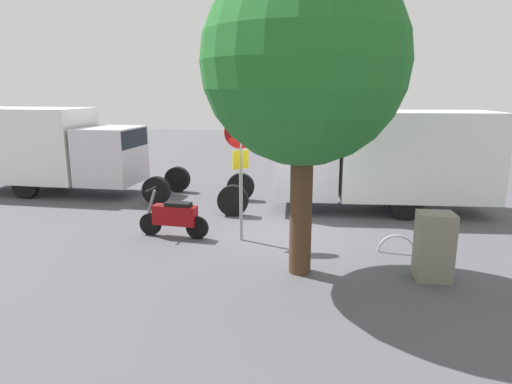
# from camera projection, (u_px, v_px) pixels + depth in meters

# --- Properties ---
(ground_plane) EXTENTS (60.00, 60.00, 0.00)m
(ground_plane) POSITION_uv_depth(u_px,v_px,m) (285.00, 236.00, 11.23)
(ground_plane) COLOR #4E4D54
(box_truck_near) EXTENTS (8.09, 2.74, 2.98)m
(box_truck_near) POSITION_uv_depth(u_px,v_px,m) (383.00, 157.00, 13.26)
(box_truck_near) COLOR black
(box_truck_near) RESTS_ON ground
(box_truck_far) EXTENTS (7.66, 2.38, 2.97)m
(box_truck_far) POSITION_uv_depth(u_px,v_px,m) (54.00, 147.00, 15.62)
(box_truck_far) COLOR black
(box_truck_far) RESTS_ON ground
(motorcycle) EXTENTS (1.81, 0.55, 1.20)m
(motorcycle) POSITION_uv_depth(u_px,v_px,m) (175.00, 217.00, 11.03)
(motorcycle) COLOR black
(motorcycle) RESTS_ON ground
(stop_sign) EXTENTS (0.71, 0.33, 3.00)m
(stop_sign) POSITION_uv_depth(u_px,v_px,m) (241.00, 159.00, 10.46)
(stop_sign) COLOR #9E9EA3
(stop_sign) RESTS_ON ground
(street_tree) EXTENTS (3.79, 3.79, 5.96)m
(street_tree) POSITION_uv_depth(u_px,v_px,m) (304.00, 63.00, 8.10)
(street_tree) COLOR #47301E
(street_tree) RESTS_ON ground
(utility_cabinet) EXTENTS (0.68, 0.58, 1.32)m
(utility_cabinet) POSITION_uv_depth(u_px,v_px,m) (434.00, 246.00, 8.51)
(utility_cabinet) COLOR slate
(utility_cabinet) RESTS_ON ground
(bike_rack_hoop) EXTENTS (0.85, 0.06, 0.85)m
(bike_rack_hoop) POSITION_uv_depth(u_px,v_px,m) (396.00, 253.00, 10.05)
(bike_rack_hoop) COLOR #B7B7BC
(bike_rack_hoop) RESTS_ON ground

